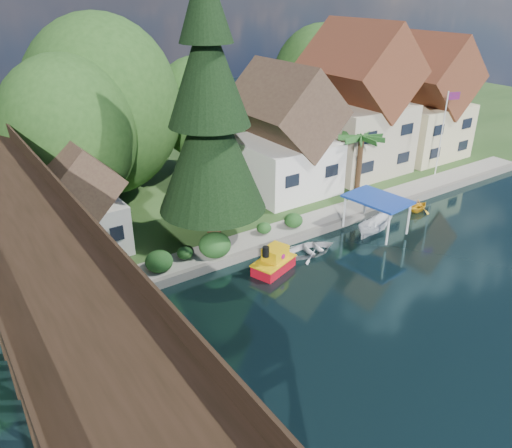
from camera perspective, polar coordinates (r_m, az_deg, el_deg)
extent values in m
plane|color=black|center=(30.47, 10.70, -9.00)|extent=(140.00, 140.00, 0.00)
cube|color=#28481C|center=(56.91, -13.92, 7.81)|extent=(140.00, 52.00, 0.50)
cube|color=slate|center=(37.67, 6.68, -0.94)|extent=(60.00, 0.40, 0.62)
cube|color=gray|center=(39.65, 7.69, 0.79)|extent=(50.00, 2.60, 0.06)
cube|color=black|center=(19.33, -18.59, -18.91)|extent=(4.00, 0.36, 8.00)
cube|color=black|center=(21.75, -21.17, -13.59)|extent=(4.00, 0.36, 8.00)
cube|color=black|center=(24.35, -23.13, -9.35)|extent=(4.00, 0.36, 8.00)
cube|color=black|center=(27.07, -24.67, -5.93)|extent=(4.00, 0.36, 8.00)
cube|color=black|center=(29.89, -25.91, -3.15)|extent=(4.00, 0.36, 8.00)
cube|color=black|center=(32.78, -26.93, -0.85)|extent=(4.00, 0.36, 8.00)
cube|color=black|center=(25.20, -22.33, 2.57)|extent=(0.35, 44.00, 0.35)
cube|color=black|center=(24.86, -26.31, 2.24)|extent=(4.00, 44.00, 0.30)
cube|color=black|center=(24.95, -22.11, 4.50)|extent=(0.12, 44.00, 0.80)
cube|color=white|center=(44.18, 3.08, 6.77)|extent=(7.50, 8.00, 4.50)
cube|color=#452F25|center=(42.81, 3.24, 13.04)|extent=(7.64, 8.64, 7.64)
cube|color=black|center=(39.89, 4.18, 4.94)|extent=(1.35, 0.08, 1.00)
cube|color=black|center=(42.49, 8.67, 6.04)|extent=(1.35, 0.08, 1.00)
cube|color=#C1B497|center=(49.96, 11.14, 9.80)|extent=(8.50, 8.50, 6.50)
cube|color=#5C301B|center=(48.64, 11.79, 16.95)|extent=(8.65, 9.18, 8.65)
cube|color=black|center=(45.37, 12.82, 8.44)|extent=(1.53, 0.08, 1.00)
cube|color=black|center=(48.85, 16.75, 9.22)|extent=(1.53, 0.08, 1.00)
cube|color=beige|center=(56.36, 18.10, 10.31)|extent=(8.00, 8.00, 5.50)
cube|color=#5C301B|center=(55.24, 18.92, 15.92)|extent=(8.15, 8.64, 8.15)
cube|color=black|center=(52.23, 20.02, 9.17)|extent=(1.44, 0.08, 1.00)
cube|color=black|center=(55.83, 22.83, 9.72)|extent=(1.44, 0.08, 1.00)
cube|color=white|center=(35.75, -19.06, -0.35)|extent=(5.00, 5.00, 3.50)
cube|color=#452F25|center=(34.41, -19.90, 4.96)|extent=(5.09, 5.40, 5.09)
cube|color=black|center=(33.16, -20.12, -2.28)|extent=(0.90, 0.08, 1.00)
cube|color=black|center=(33.78, -15.60, -1.07)|extent=(0.90, 0.08, 1.00)
cylinder|color=#382314|center=(39.80, -19.68, 3.03)|extent=(0.50, 0.50, 4.50)
ellipsoid|color=#224819|center=(38.33, -20.73, 9.58)|extent=(4.40, 4.40, 5.06)
cylinder|color=#382314|center=(44.33, -16.24, 6.13)|extent=(0.50, 0.50, 4.95)
ellipsoid|color=#224819|center=(42.94, -17.11, 12.69)|extent=(5.00, 5.00, 5.75)
cylinder|color=#382314|center=(48.62, -6.51, 8.17)|extent=(0.50, 0.50, 4.05)
ellipsoid|color=#224819|center=(47.51, -6.77, 13.08)|extent=(4.00, 4.00, 4.60)
cylinder|color=#382314|center=(56.79, 7.15, 10.97)|extent=(0.50, 0.50, 4.50)
ellipsoid|color=#224819|center=(55.77, 7.42, 15.68)|extent=(4.60, 4.60, 5.29)
cylinder|color=#382314|center=(59.77, 15.60, 10.53)|extent=(0.50, 0.50, 3.60)
ellipsoid|color=#224819|center=(58.94, 16.04, 14.08)|extent=(3.80, 3.80, 4.37)
ellipsoid|color=#1B4518|center=(32.48, -11.04, -4.02)|extent=(1.98, 1.98, 1.53)
ellipsoid|color=#1B4518|center=(33.50, -8.12, -3.13)|extent=(1.54, 1.54, 1.19)
ellipsoid|color=#1B4518|center=(33.78, -4.74, -2.19)|extent=(2.20, 2.20, 1.70)
ellipsoid|color=#1B4518|center=(31.85, -16.11, -5.44)|extent=(1.76, 1.76, 1.36)
ellipsoid|color=#1B4518|center=(36.48, 0.93, -0.30)|extent=(1.54, 1.54, 1.19)
ellipsoid|color=#1B4518|center=(37.59, 4.31, 0.59)|extent=(1.76, 1.76, 1.36)
cylinder|color=#382314|center=(35.81, -4.88, 1.04)|extent=(1.02, 1.02, 3.41)
cone|color=black|center=(33.99, -5.21, 8.89)|extent=(7.50, 7.50, 9.10)
cone|color=black|center=(32.86, -5.58, 17.45)|extent=(5.46, 5.46, 7.39)
cylinder|color=#382314|center=(44.36, 11.69, 6.46)|extent=(0.47, 0.47, 4.67)
ellipsoid|color=#18481A|center=(43.60, 11.99, 9.62)|extent=(4.80, 4.80, 1.06)
cylinder|color=white|center=(50.06, 20.44, 9.56)|extent=(0.11, 0.11, 7.95)
cube|color=#AF0C2F|center=(49.62, 21.71, 13.45)|extent=(1.07, 0.47, 0.68)
cube|color=#B10B19|center=(33.00, 2.01, -4.83)|extent=(3.31, 2.46, 0.79)
cube|color=#DEA80B|center=(32.79, 2.02, -4.20)|extent=(3.44, 2.59, 0.10)
cube|color=#DEA80B|center=(32.73, 2.23, -3.43)|extent=(1.88, 1.64, 0.99)
cylinder|color=black|center=(31.63, 1.13, -3.19)|extent=(0.43, 0.43, 0.69)
cylinder|color=#9A0B65|center=(32.43, 3.12, -3.74)|extent=(0.36, 0.19, 0.36)
cylinder|color=#9A0B65|center=(33.03, 1.35, -3.12)|extent=(0.36, 0.19, 0.36)
cylinder|color=#9A0B65|center=(33.30, 3.00, -2.89)|extent=(0.19, 0.36, 0.36)
imported|color=silver|center=(35.28, 6.39, -2.76)|extent=(3.94, 3.02, 0.76)
imported|color=white|center=(38.67, 13.41, -0.11)|extent=(3.79, 1.81, 1.41)
cube|color=#1A3FAA|center=(37.81, 13.74, 2.78)|extent=(3.64, 4.87, 0.17)
cylinder|color=white|center=(38.35, 17.03, 0.61)|extent=(0.17, 0.17, 2.54)
cylinder|color=white|center=(40.30, 12.36, 2.43)|extent=(0.17, 0.17, 2.54)
cylinder|color=white|center=(36.37, 14.85, -0.52)|extent=(0.17, 0.17, 2.54)
cylinder|color=white|center=(38.43, 10.06, 1.45)|extent=(0.17, 0.17, 2.54)
imported|color=yellow|center=(43.52, 18.11, 2.11)|extent=(2.41, 2.14, 1.17)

